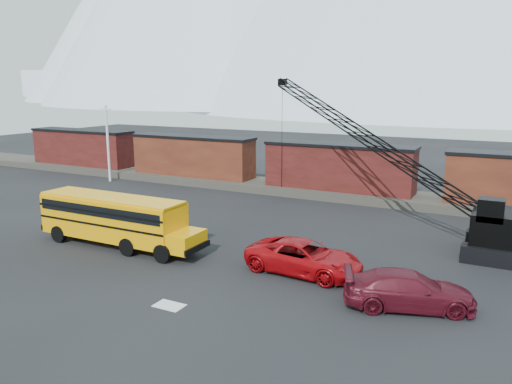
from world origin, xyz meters
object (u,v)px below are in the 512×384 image
red_pickup (304,257)px  crawler_crane (364,136)px  school_bus (116,219)px  maroon_suv (409,290)px

red_pickup → crawler_crane: size_ratio=0.28×
school_bus → maroon_suv: size_ratio=1.98×
school_bus → crawler_crane: size_ratio=0.51×
school_bus → crawler_crane: (11.81, 13.79, 4.52)m
red_pickup → maroon_suv: size_ratio=1.08×
school_bus → maroon_suv: 18.19m
school_bus → red_pickup: bearing=5.3°
school_bus → crawler_crane: 18.71m
maroon_suv → crawler_crane: 16.74m
maroon_suv → crawler_crane: (-6.35, 14.49, 5.46)m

